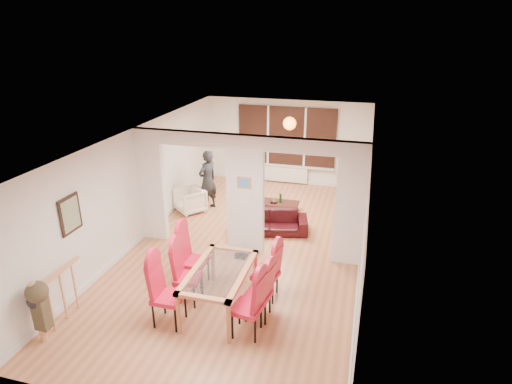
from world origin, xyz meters
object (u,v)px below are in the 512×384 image
at_px(dining_chair_la, 168,293).
at_px(sofa, 270,222).
at_px(television, 346,200).
at_px(dining_chair_rb, 258,291).
at_px(dining_table, 220,289).
at_px(dining_chair_lc, 194,257).
at_px(dining_chair_lb, 188,274).
at_px(armchair, 190,200).
at_px(dining_chair_ra, 247,304).
at_px(person, 208,180).
at_px(bowl, 274,202).
at_px(dining_chair_rc, 266,271).
at_px(coffee_table, 278,207).
at_px(bottle, 280,198).

height_order(dining_chair_la, sofa, dining_chair_la).
bearing_deg(television, dining_chair_rb, 166.40).
distance_m(dining_table, dining_chair_lc, 0.95).
distance_m(dining_chair_lb, television, 5.50).
distance_m(dining_chair_lb, armchair, 4.01).
bearing_deg(dining_chair_ra, armchair, 132.83).
distance_m(dining_chair_rb, person, 4.83).
distance_m(dining_chair_lb, person, 4.19).
height_order(dining_chair_lc, bowl, dining_chair_lc).
bearing_deg(television, dining_chair_rc, 164.55).
height_order(dining_chair_rc, coffee_table, dining_chair_rc).
xyz_separation_m(dining_table, television, (1.82, 4.99, -0.13)).
distance_m(dining_chair_ra, armchair, 5.11).
distance_m(coffee_table, bowl, 0.19).
relative_size(dining_chair_lc, sofa, 0.65).
bearing_deg(bowl, sofa, -81.89).
height_order(dining_chair_la, dining_chair_lc, dining_chair_la).
bearing_deg(armchair, dining_chair_rc, -7.87).
height_order(dining_chair_la, dining_chair_lb, dining_chair_la).
xyz_separation_m(armchair, coffee_table, (2.25, 0.65, -0.19)).
xyz_separation_m(dining_table, dining_chair_la, (-0.69, -0.58, 0.20)).
bearing_deg(armchair, television, 57.57).
height_order(dining_chair_rb, person, person).
bearing_deg(coffee_table, dining_chair_rc, -81.03).
relative_size(dining_chair_lb, dining_chair_ra, 0.99).
bearing_deg(dining_chair_rc, sofa, 112.55).
relative_size(armchair, person, 0.43).
bearing_deg(person, bottle, 124.27).
height_order(dining_chair_la, dining_chair_rb, dining_chair_la).
height_order(dining_chair_ra, person, person).
bearing_deg(bowl, dining_table, -89.53).
xyz_separation_m(dining_chair_la, coffee_table, (0.76, 4.98, -0.47)).
xyz_separation_m(dining_chair_lc, armchair, (-1.46, 3.17, -0.27)).
bearing_deg(dining_chair_lc, sofa, 72.78).
distance_m(person, bowl, 1.85).
relative_size(dining_chair_lc, bowl, 5.97).
bearing_deg(bowl, dining_chair_lc, -100.25).
relative_size(armchair, television, 0.78).
relative_size(dining_chair_rc, television, 1.20).
xyz_separation_m(dining_chair_la, bottle, (0.82, 5.00, -0.21)).
relative_size(sofa, coffee_table, 1.67).
relative_size(dining_chair_rc, person, 0.66).
xyz_separation_m(dining_table, coffee_table, (0.07, 4.41, -0.27)).
xyz_separation_m(dining_chair_rb, person, (-2.48, 4.14, 0.29)).
xyz_separation_m(dining_chair_lc, coffee_table, (0.79, 3.81, -0.46)).
distance_m(dining_chair_lc, bottle, 3.93).
xyz_separation_m(dining_chair_rb, coffee_table, (-0.63, 4.46, -0.40)).
relative_size(dining_chair_lb, person, 0.69).
height_order(dining_chair_rb, television, dining_chair_rb).
height_order(person, bowl, person).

